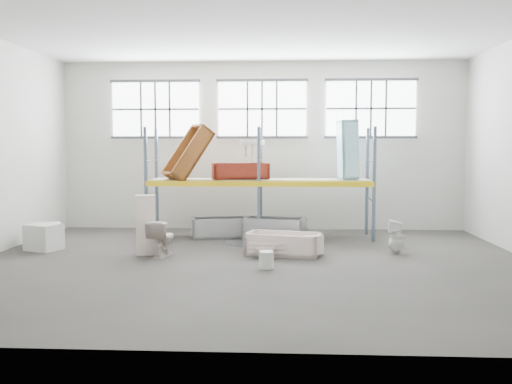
# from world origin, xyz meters

# --- Properties ---
(floor) EXTENTS (12.00, 10.00, 0.10)m
(floor) POSITION_xyz_m (0.00, 0.00, -0.05)
(floor) COLOR #47423E
(floor) RESTS_ON ground
(ceiling) EXTENTS (12.00, 10.00, 0.10)m
(ceiling) POSITION_xyz_m (0.00, 0.00, 5.05)
(ceiling) COLOR silver
(ceiling) RESTS_ON ground
(wall_back) EXTENTS (12.00, 0.10, 5.00)m
(wall_back) POSITION_xyz_m (0.00, 5.05, 2.50)
(wall_back) COLOR #BBB9AD
(wall_back) RESTS_ON ground
(wall_front) EXTENTS (12.00, 0.10, 5.00)m
(wall_front) POSITION_xyz_m (0.00, -5.05, 2.50)
(wall_front) COLOR #A8A69C
(wall_front) RESTS_ON ground
(window_left) EXTENTS (2.60, 0.04, 1.60)m
(window_left) POSITION_xyz_m (-3.20, 4.94, 3.60)
(window_left) COLOR white
(window_left) RESTS_ON wall_back
(window_mid) EXTENTS (2.60, 0.04, 1.60)m
(window_mid) POSITION_xyz_m (0.00, 4.94, 3.60)
(window_mid) COLOR white
(window_mid) RESTS_ON wall_back
(window_right) EXTENTS (2.60, 0.04, 1.60)m
(window_right) POSITION_xyz_m (3.20, 4.94, 3.60)
(window_right) COLOR white
(window_right) RESTS_ON wall_back
(rack_upright_la) EXTENTS (0.08, 0.08, 3.00)m
(rack_upright_la) POSITION_xyz_m (-3.00, 2.90, 1.50)
(rack_upright_la) COLOR slate
(rack_upright_la) RESTS_ON floor
(rack_upright_lb) EXTENTS (0.08, 0.08, 3.00)m
(rack_upright_lb) POSITION_xyz_m (-3.00, 4.10, 1.50)
(rack_upright_lb) COLOR slate
(rack_upright_lb) RESTS_ON floor
(rack_upright_ma) EXTENTS (0.08, 0.08, 3.00)m
(rack_upright_ma) POSITION_xyz_m (0.00, 2.90, 1.50)
(rack_upright_ma) COLOR slate
(rack_upright_ma) RESTS_ON floor
(rack_upright_mb) EXTENTS (0.08, 0.08, 3.00)m
(rack_upright_mb) POSITION_xyz_m (0.00, 4.10, 1.50)
(rack_upright_mb) COLOR slate
(rack_upright_mb) RESTS_ON floor
(rack_upright_ra) EXTENTS (0.08, 0.08, 3.00)m
(rack_upright_ra) POSITION_xyz_m (3.00, 2.90, 1.50)
(rack_upright_ra) COLOR slate
(rack_upright_ra) RESTS_ON floor
(rack_upright_rb) EXTENTS (0.08, 0.08, 3.00)m
(rack_upright_rb) POSITION_xyz_m (3.00, 4.10, 1.50)
(rack_upright_rb) COLOR slate
(rack_upright_rb) RESTS_ON floor
(rack_beam_front) EXTENTS (6.00, 0.10, 0.14)m
(rack_beam_front) POSITION_xyz_m (0.00, 2.90, 1.50)
(rack_beam_front) COLOR yellow
(rack_beam_front) RESTS_ON floor
(rack_beam_back) EXTENTS (6.00, 0.10, 0.14)m
(rack_beam_back) POSITION_xyz_m (0.00, 4.10, 1.50)
(rack_beam_back) COLOR yellow
(rack_beam_back) RESTS_ON floor
(shelf_deck) EXTENTS (5.90, 1.10, 0.03)m
(shelf_deck) POSITION_xyz_m (0.00, 3.50, 1.58)
(shelf_deck) COLOR gray
(shelf_deck) RESTS_ON floor
(wet_patch) EXTENTS (1.80, 1.80, 0.00)m
(wet_patch) POSITION_xyz_m (0.00, 2.70, 0.00)
(wet_patch) COLOR black
(wet_patch) RESTS_ON floor
(bathtub_beige) EXTENTS (1.83, 1.17, 0.50)m
(bathtub_beige) POSITION_xyz_m (0.65, 1.02, 0.25)
(bathtub_beige) COLOR beige
(bathtub_beige) RESTS_ON floor
(cistern_spare) EXTENTS (0.48, 0.37, 0.41)m
(cistern_spare) POSITION_xyz_m (1.32, 0.74, 0.28)
(cistern_spare) COLOR beige
(cistern_spare) RESTS_ON bathtub_beige
(sink_in_tub) EXTENTS (0.53, 0.53, 0.16)m
(sink_in_tub) POSITION_xyz_m (0.25, 0.53, 0.16)
(sink_in_tub) COLOR beige
(sink_in_tub) RESTS_ON bathtub_beige
(toilet_beige) EXTENTS (0.62, 0.88, 0.82)m
(toilet_beige) POSITION_xyz_m (-2.08, 0.70, 0.41)
(toilet_beige) COLOR beige
(toilet_beige) RESTS_ON floor
(cistern_tall) EXTENTS (0.50, 0.39, 1.37)m
(cistern_tall) POSITION_xyz_m (-2.49, 0.86, 0.68)
(cistern_tall) COLOR silver
(cistern_tall) RESTS_ON floor
(toilet_white) EXTENTS (0.39, 0.38, 0.79)m
(toilet_white) POSITION_xyz_m (3.27, 1.31, 0.39)
(toilet_white) COLOR white
(toilet_white) RESTS_ON floor
(steel_tub_left) EXTENTS (1.60, 1.00, 0.54)m
(steel_tub_left) POSITION_xyz_m (-1.10, 3.36, 0.27)
(steel_tub_left) COLOR #B0B3B7
(steel_tub_left) RESTS_ON floor
(steel_tub_right) EXTENTS (1.72, 1.08, 0.59)m
(steel_tub_right) POSITION_xyz_m (0.41, 3.08, 0.29)
(steel_tub_right) COLOR #B8BCC1
(steel_tub_right) RESTS_ON floor
(rust_tub_flat) EXTENTS (1.62, 1.02, 0.42)m
(rust_tub_flat) POSITION_xyz_m (-0.53, 3.40, 1.82)
(rust_tub_flat) COLOR maroon
(rust_tub_flat) RESTS_ON shelf_deck
(rust_tub_tilted) EXTENTS (1.51, 1.35, 1.60)m
(rust_tub_tilted) POSITION_xyz_m (-1.95, 3.39, 2.29)
(rust_tub_tilted) COLOR brown
(rust_tub_tilted) RESTS_ON shelf_deck
(sink_on_shelf) EXTENTS (0.72, 0.58, 0.59)m
(sink_on_shelf) POSITION_xyz_m (-0.19, 3.30, 2.09)
(sink_on_shelf) COLOR white
(sink_on_shelf) RESTS_ON rust_tub_flat
(blue_tub_upright) EXTENTS (0.58, 0.79, 1.59)m
(blue_tub_upright) POSITION_xyz_m (2.37, 3.48, 2.40)
(blue_tub_upright) COLOR #AAEBFB
(blue_tub_upright) RESTS_ON shelf_deck
(bucket) EXTENTS (0.35, 0.35, 0.35)m
(bucket) POSITION_xyz_m (0.31, -0.43, 0.17)
(bucket) COLOR beige
(bucket) RESTS_ON floor
(carton_near) EXTENTS (0.90, 0.84, 0.62)m
(carton_near) POSITION_xyz_m (-5.08, 1.29, 0.31)
(carton_near) COLOR beige
(carton_near) RESTS_ON floor
(carton_far) EXTENTS (0.86, 0.86, 0.55)m
(carton_far) POSITION_xyz_m (-5.29, 1.86, 0.28)
(carton_far) COLOR white
(carton_far) RESTS_ON floor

